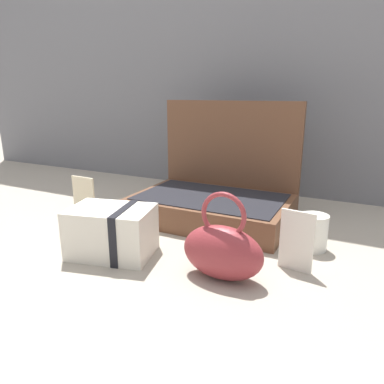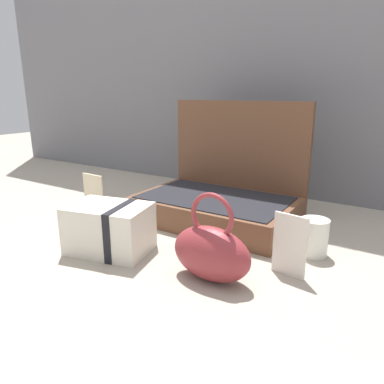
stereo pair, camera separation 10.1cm
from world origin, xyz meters
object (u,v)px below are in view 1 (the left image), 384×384
Objects in this scene: coffee_mug at (312,232)px; info_card_left at (85,195)px; poster_card_right at (296,241)px; cream_toiletry_bag at (113,232)px; teal_pouch_handbag at (222,251)px; open_suitcase at (217,195)px.

coffee_mug is 0.85× the size of info_card_left.
coffee_mug is 0.75× the size of poster_card_right.
poster_card_right is at bearing 15.58° from cream_toiletry_bag.
coffee_mug is 0.14m from poster_card_right.
coffee_mug is at bearing 29.84° from cream_toiletry_bag.
info_card_left is at bearing 160.53° from teal_pouch_handbag.
open_suitcase is at bearing 23.88° from info_card_left.
cream_toiletry_bag is 0.46m from poster_card_right.
teal_pouch_handbag is at bearing -122.18° from coffee_mug.
poster_card_right is (0.44, 0.12, 0.01)m from cream_toiletry_bag.
info_card_left is (-0.30, 0.22, 0.00)m from cream_toiletry_bag.
poster_card_right is at bearing -97.37° from coffee_mug.
teal_pouch_handbag is at bearing -65.91° from open_suitcase.
coffee_mug is at bearing 6.60° from info_card_left.
poster_card_right is at bearing -4.13° from info_card_left.
info_card_left is 0.88× the size of poster_card_right.
teal_pouch_handbag reaches higher than info_card_left.
teal_pouch_handbag is 0.18m from poster_card_right.
cream_toiletry_bag is at bearing -178.10° from teal_pouch_handbag.
open_suitcase reaches higher than cream_toiletry_bag.
poster_card_right is at bearing -40.16° from open_suitcase.
cream_toiletry_bag is 2.12× the size of coffee_mug.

